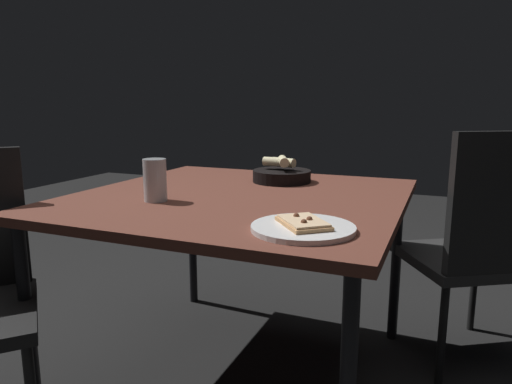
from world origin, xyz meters
TOP-DOWN VIEW (x-y plane):
  - ground at (0.00, 0.00)m, footprint 8.00×8.00m
  - dining_table at (0.00, 0.00)m, footprint 1.15×1.14m
  - pizza_plate at (-0.38, -0.35)m, footprint 0.27×0.27m
  - bread_basket at (0.31, -0.05)m, footprint 0.24×0.24m
  - beer_glass at (-0.21, 0.21)m, footprint 0.08×0.08m
  - chair_far at (0.40, -0.82)m, footprint 0.61×0.61m

SIDE VIEW (x-z plane):
  - ground at x=0.00m, z-range 0.00..0.00m
  - chair_far at x=0.40m, z-range 0.05..1.00m
  - dining_table at x=0.00m, z-range 0.31..1.02m
  - pizza_plate at x=-0.38m, z-range 0.70..0.74m
  - bread_basket at x=0.31m, z-range 0.69..0.80m
  - beer_glass at x=-0.21m, z-range 0.70..0.85m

